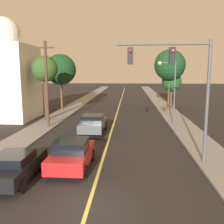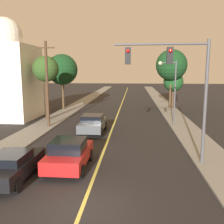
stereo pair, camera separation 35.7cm
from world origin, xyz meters
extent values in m
plane|color=black|center=(0.00, 0.00, 0.00)|extent=(200.00, 200.00, 0.00)
cube|color=black|center=(0.00, 36.00, 0.01)|extent=(10.84, 80.00, 0.01)
cube|color=#D1C14C|center=(0.00, 36.00, 0.01)|extent=(0.16, 76.00, 0.00)
cube|color=gray|center=(-6.67, 36.00, 0.06)|extent=(2.50, 80.00, 0.12)
cube|color=gray|center=(6.67, 36.00, 0.06)|extent=(2.50, 80.00, 0.12)
cube|color=red|center=(-1.52, 4.00, 0.68)|extent=(1.94, 4.07, 0.69)
cube|color=black|center=(-1.52, 3.84, 1.32)|extent=(1.71, 1.83, 0.60)
cylinder|color=black|center=(-2.44, 5.27, 0.34)|extent=(0.22, 0.67, 0.67)
cylinder|color=black|center=(-0.60, 5.27, 0.34)|extent=(0.22, 0.67, 0.67)
cylinder|color=black|center=(-2.44, 2.74, 0.34)|extent=(0.22, 0.67, 0.67)
cylinder|color=black|center=(-0.60, 2.74, 0.34)|extent=(0.22, 0.67, 0.67)
cube|color=#474C51|center=(-1.52, 11.88, 0.72)|extent=(1.91, 4.32, 0.68)
cube|color=black|center=(-1.52, 11.70, 1.33)|extent=(1.68, 1.94, 0.53)
cylinder|color=black|center=(-2.43, 13.22, 0.38)|extent=(0.22, 0.76, 0.76)
cylinder|color=black|center=(-0.61, 13.22, 0.38)|extent=(0.22, 0.76, 0.76)
cylinder|color=black|center=(-2.43, 10.54, 0.38)|extent=(0.22, 0.76, 0.76)
cylinder|color=black|center=(-0.61, 10.54, 0.38)|extent=(0.22, 0.76, 0.76)
cube|color=black|center=(-3.90, 2.29, 0.65)|extent=(1.82, 4.09, 0.65)
cube|color=black|center=(-3.90, 2.12, 1.18)|extent=(1.60, 1.84, 0.40)
cylinder|color=black|center=(-4.77, 3.55, 0.33)|extent=(0.22, 0.66, 0.66)
cylinder|color=black|center=(-3.04, 3.55, 0.33)|extent=(0.22, 0.66, 0.66)
cylinder|color=black|center=(-3.04, 1.02, 0.33)|extent=(0.22, 0.66, 0.66)
cylinder|color=#47474C|center=(5.82, 5.14, 3.51)|extent=(0.18, 0.18, 6.79)
cylinder|color=#47474C|center=(3.33, 5.14, 6.66)|extent=(4.99, 0.12, 0.12)
cube|color=black|center=(3.82, 5.14, 6.05)|extent=(0.32, 0.28, 0.90)
sphere|color=red|center=(3.82, 4.96, 6.29)|extent=(0.20, 0.20, 0.20)
cube|color=black|center=(1.58, 5.14, 6.05)|extent=(0.32, 0.28, 0.90)
sphere|color=red|center=(1.58, 4.96, 6.29)|extent=(0.20, 0.20, 0.20)
cylinder|color=#47474C|center=(5.77, 14.98, 3.14)|extent=(0.14, 0.14, 6.04)
cylinder|color=#47474C|center=(5.05, 14.98, 6.01)|extent=(1.44, 0.09, 0.09)
sphere|color=beige|center=(4.33, 14.98, 5.96)|extent=(0.36, 0.36, 0.36)
cylinder|color=#422D1E|center=(-6.02, 13.65, 4.02)|extent=(0.24, 0.24, 7.79)
cube|color=#422D1E|center=(-6.02, 13.65, 7.31)|extent=(1.60, 0.12, 0.12)
cylinder|color=#3D2B1C|center=(-7.22, 16.78, 2.32)|extent=(0.41, 0.41, 4.40)
sphere|color=#2D4C1E|center=(-7.22, 16.78, 5.46)|extent=(2.68, 2.68, 2.68)
cylinder|color=#4C3823|center=(-7.67, 24.40, 2.07)|extent=(0.33, 0.33, 3.89)
sphere|color=#143819|center=(-7.67, 24.40, 5.45)|extent=(4.09, 4.09, 4.09)
cylinder|color=#4C3823|center=(7.34, 26.39, 1.49)|extent=(0.30, 0.30, 2.74)
sphere|color=#19471E|center=(7.34, 26.39, 3.81)|extent=(2.71, 2.71, 2.71)
cylinder|color=#4C3823|center=(6.85, 25.33, 2.36)|extent=(0.29, 0.29, 4.48)
sphere|color=#143819|center=(6.85, 25.33, 6.03)|extent=(4.11, 4.11, 4.11)
cube|color=silver|center=(-11.88, 17.64, 4.00)|extent=(5.91, 5.91, 7.99)
sphere|color=silver|center=(-11.88, 17.64, 9.01)|extent=(3.71, 3.71, 3.71)
camera|label=1|loc=(1.56, -8.77, 5.22)|focal=40.00mm
camera|label=2|loc=(1.92, -8.74, 5.22)|focal=40.00mm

